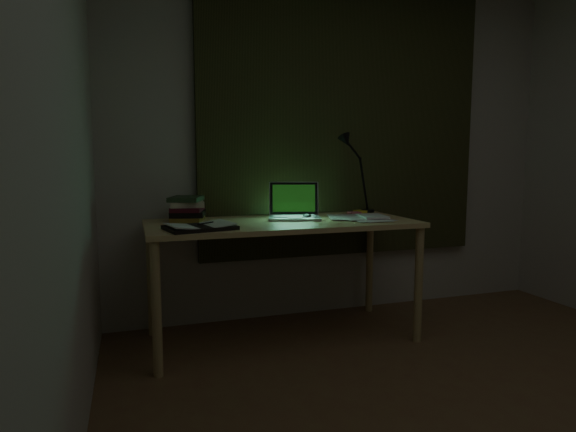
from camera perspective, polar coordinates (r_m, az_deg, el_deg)
name	(u,v)px	position (r m, az deg, el deg)	size (l,w,h in m)	color
wall_back	(342,148)	(3.69, 6.43, 8.00)	(3.50, 0.00, 2.50)	beige
wall_left	(38,125)	(1.37, -27.56, 9.51)	(0.00, 4.00, 2.50)	beige
curtain	(345,121)	(3.66, 6.73, 11.14)	(2.20, 0.06, 2.00)	#2C2E17
desk	(282,280)	(3.14, -0.69, -7.62)	(1.70, 0.74, 0.77)	#D8B774
laptop	(295,201)	(3.15, 0.79, 1.80)	(0.34, 0.38, 0.24)	silver
open_textbook	(200,227)	(2.75, -10.39, -1.24)	(0.37, 0.26, 0.03)	silver
book_stack	(188,208)	(3.14, -11.78, 0.93)	(0.21, 0.25, 0.16)	silver
loose_papers	(364,217)	(3.24, 8.95, -0.11)	(0.36, 0.39, 0.02)	white
mouse	(307,216)	(3.17, 2.28, -0.05)	(0.06, 0.09, 0.03)	black
sticky_yellow	(361,211)	(3.60, 8.66, 0.55)	(0.08, 0.08, 0.02)	yellow
sticky_pink	(354,213)	(3.49, 7.85, 0.36)	(0.08, 0.08, 0.02)	#E65971
desk_lamp	(368,176)	(3.62, 9.49, 4.68)	(0.36, 0.28, 0.54)	black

